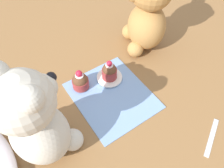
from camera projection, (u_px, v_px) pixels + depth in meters
name	position (u px, v px, depth m)	size (l,w,h in m)	color
ground_plane	(112.00, 96.00, 0.63)	(4.00, 4.00, 0.00)	olive
knitted_placemat	(112.00, 95.00, 0.63)	(0.23, 0.20, 0.01)	#7A9ED1
teddy_bear_cream	(36.00, 121.00, 0.44)	(0.17, 0.16, 0.27)	beige
teddy_bear_tan	(147.00, 11.00, 0.66)	(0.17, 0.17, 0.28)	#B78447
cupcake_near_cream_bear	(80.00, 81.00, 0.63)	(0.05, 0.05, 0.07)	#993333
saucer_plate	(109.00, 77.00, 0.66)	(0.08, 0.08, 0.01)	white
cupcake_near_tan_bear	(109.00, 71.00, 0.64)	(0.04, 0.04, 0.07)	#993333
teaspoon	(212.00, 137.00, 0.55)	(0.11, 0.01, 0.01)	silver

